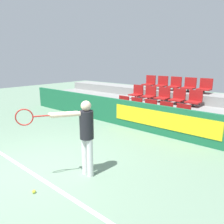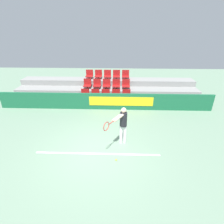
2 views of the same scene
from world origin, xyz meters
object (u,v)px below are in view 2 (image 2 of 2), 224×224
stadium_chair_7 (107,84)px  stadium_chair_12 (107,75)px  stadium_chair_3 (116,95)px  stadium_chair_11 (98,75)px  tennis_player (122,123)px  stadium_chair_2 (106,95)px  stadium_chair_4 (126,95)px  stadium_chair_10 (89,75)px  tennis_ball (116,160)px  stadium_chair_6 (97,84)px  stadium_chair_13 (116,75)px  stadium_chair_8 (116,84)px  stadium_chair_9 (126,84)px  stadium_chair_0 (85,95)px  stadium_chair_1 (95,95)px  stadium_chair_14 (126,75)px  stadium_chair_5 (87,84)px

stadium_chair_7 → stadium_chair_12: 1.08m
stadium_chair_3 → stadium_chair_11: 2.51m
stadium_chair_12 → tennis_player: stadium_chair_12 is taller
stadium_chair_2 → stadium_chair_4: size_ratio=1.00×
stadium_chair_10 → tennis_ball: size_ratio=8.84×
stadium_chair_6 → stadium_chair_13: 1.67m
stadium_chair_8 → tennis_player: (0.30, -5.08, -0.00)m
tennis_player → stadium_chair_8: bearing=125.2°
stadium_chair_6 → stadium_chair_9: same height
stadium_chair_0 → stadium_chair_13: size_ratio=1.00×
stadium_chair_4 → stadium_chair_1: bearing=180.0°
stadium_chair_2 → stadium_chair_12: bearing=90.0°
stadium_chair_4 → stadium_chair_7: size_ratio=1.00×
stadium_chair_6 → stadium_chair_13: size_ratio=1.00×
stadium_chair_2 → tennis_player: (0.94, -4.06, 0.36)m
stadium_chair_0 → stadium_chair_12: size_ratio=1.00×
stadium_chair_0 → stadium_chair_2: same height
stadium_chair_3 → stadium_chair_7: size_ratio=1.00×
stadium_chair_6 → stadium_chair_8: bearing=0.0°
stadium_chair_6 → stadium_chair_8: 1.27m
stadium_chair_2 → stadium_chair_6: size_ratio=1.00×
stadium_chair_4 → stadium_chair_10: (-2.53, 2.04, 0.72)m
stadium_chair_7 → tennis_ball: 6.24m
stadium_chair_1 → stadium_chair_8: (1.27, 1.02, 0.36)m
stadium_chair_1 → stadium_chair_7: 1.26m
stadium_chair_4 → stadium_chair_11: 2.88m
stadium_chair_14 → stadium_chair_1: bearing=-132.9°
tennis_ball → stadium_chair_3: bearing=90.9°
stadium_chair_2 → stadium_chair_5: stadium_chair_5 is taller
stadium_chair_0 → stadium_chair_12: 2.51m
stadium_chair_4 → tennis_ball: bearing=-96.1°
stadium_chair_3 → stadium_chair_4: (0.63, 0.00, 0.00)m
stadium_chair_6 → stadium_chair_10: size_ratio=1.00×
stadium_chair_0 → stadium_chair_2: 1.27m
tennis_ball → stadium_chair_12: bearing=95.7°
stadium_chair_9 → tennis_player: (-0.33, -5.08, -0.00)m
stadium_chair_9 → stadium_chair_10: stadium_chair_10 is taller
stadium_chair_7 → tennis_player: bearing=-79.5°
stadium_chair_3 → stadium_chair_7: (-0.63, 1.02, 0.36)m
tennis_player → stadium_chair_10: bearing=141.6°
stadium_chair_9 → stadium_chair_11: stadium_chair_11 is taller
stadium_chair_10 → stadium_chair_13: bearing=0.0°
stadium_chair_7 → stadium_chair_13: 1.26m
stadium_chair_14 → tennis_ball: bearing=-94.4°
stadium_chair_2 → stadium_chair_9: stadium_chair_9 is taller
stadium_chair_14 → stadium_chair_9: bearing=-90.0°
stadium_chair_2 → stadium_chair_7: 1.08m
stadium_chair_2 → stadium_chair_4: 1.27m
stadium_chair_14 → tennis_player: size_ratio=0.36×
stadium_chair_7 → stadium_chair_8: bearing=0.0°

